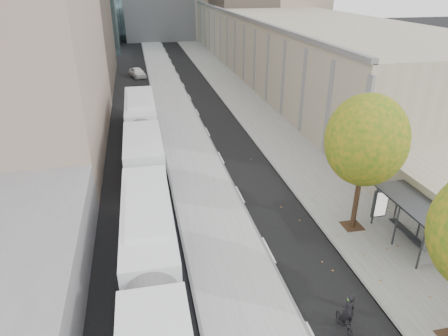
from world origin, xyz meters
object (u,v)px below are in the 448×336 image
object	(u,v)px
bus_shelter	(416,208)
distant_car	(138,72)
cyclist	(347,319)
bus_near	(151,279)
bus_far	(142,129)

from	to	relation	value
bus_shelter	distant_car	world-z (taller)	bus_shelter
cyclist	distant_car	bearing A→B (deg)	96.93
bus_shelter	cyclist	world-z (taller)	bus_shelter
bus_near	bus_far	xyz separation A→B (m)	(0.16, 18.20, 0.10)
bus_far	bus_shelter	bearing A→B (deg)	-51.17
bus_near	distant_car	bearing A→B (deg)	90.14
bus_shelter	distant_car	size ratio (longest dim) A/B	1.12
bus_shelter	bus_near	world-z (taller)	bus_near
bus_far	distant_car	distance (m)	26.45
bus_far	cyclist	distance (m)	22.35
bus_near	distant_car	size ratio (longest dim) A/B	4.27
bus_shelter	bus_far	xyz separation A→B (m)	(-13.20, 16.49, -0.57)
bus_near	distant_car	xyz separation A→B (m)	(0.30, 44.63, -0.85)
bus_far	cyclist	world-z (taller)	bus_far
bus_far	distant_car	xyz separation A→B (m)	(0.13, 26.43, -0.95)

